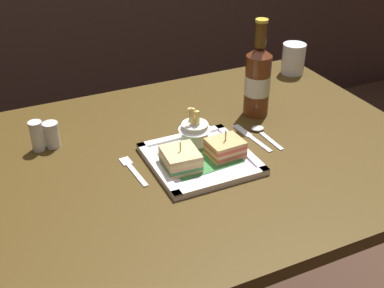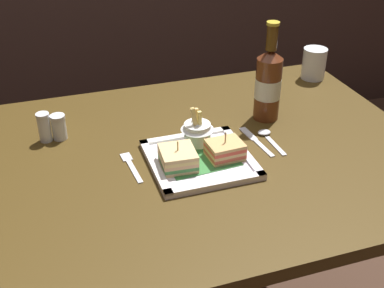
% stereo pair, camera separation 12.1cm
% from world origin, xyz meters
% --- Properties ---
extents(dining_table, '(1.23, 0.86, 0.74)m').
position_xyz_m(dining_table, '(0.00, 0.00, 0.62)').
color(dining_table, '#402E10').
rests_on(dining_table, ground_plane).
extents(square_plate, '(0.24, 0.24, 0.02)m').
position_xyz_m(square_plate, '(0.02, -0.05, 0.75)').
color(square_plate, silver).
rests_on(square_plate, dining_table).
extents(sandwich_half_left, '(0.09, 0.09, 0.07)m').
position_xyz_m(sandwich_half_left, '(-0.04, -0.06, 0.77)').
color(sandwich_half_left, '#E0BF80').
rests_on(sandwich_half_left, square_plate).
extents(sandwich_half_right, '(0.09, 0.07, 0.07)m').
position_xyz_m(sandwich_half_right, '(0.08, -0.06, 0.77)').
color(sandwich_half_right, tan).
rests_on(sandwich_half_right, square_plate).
extents(fries_cup, '(0.08, 0.08, 0.10)m').
position_xyz_m(fries_cup, '(0.04, 0.02, 0.79)').
color(fries_cup, white).
rests_on(fries_cup, square_plate).
extents(beer_bottle, '(0.07, 0.07, 0.27)m').
position_xyz_m(beer_bottle, '(0.27, 0.11, 0.85)').
color(beer_bottle, '#5F2F15').
rests_on(beer_bottle, dining_table).
extents(water_glass, '(0.08, 0.08, 0.10)m').
position_xyz_m(water_glass, '(0.54, 0.32, 0.79)').
color(water_glass, silver).
rests_on(water_glass, dining_table).
extents(fork, '(0.03, 0.14, 0.00)m').
position_xyz_m(fork, '(-0.14, -0.01, 0.74)').
color(fork, silver).
rests_on(fork, dining_table).
extents(knife, '(0.03, 0.16, 0.00)m').
position_xyz_m(knife, '(0.19, 0.00, 0.74)').
color(knife, silver).
rests_on(knife, dining_table).
extents(spoon, '(0.03, 0.13, 0.01)m').
position_xyz_m(spoon, '(0.23, 0.01, 0.75)').
color(spoon, silver).
rests_on(spoon, dining_table).
extents(salt_shaker, '(0.03, 0.03, 0.08)m').
position_xyz_m(salt_shaker, '(-0.32, 0.18, 0.78)').
color(salt_shaker, silver).
rests_on(salt_shaker, dining_table).
extents(pepper_shaker, '(0.04, 0.04, 0.07)m').
position_xyz_m(pepper_shaker, '(-0.28, 0.18, 0.77)').
color(pepper_shaker, silver).
rests_on(pepper_shaker, dining_table).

